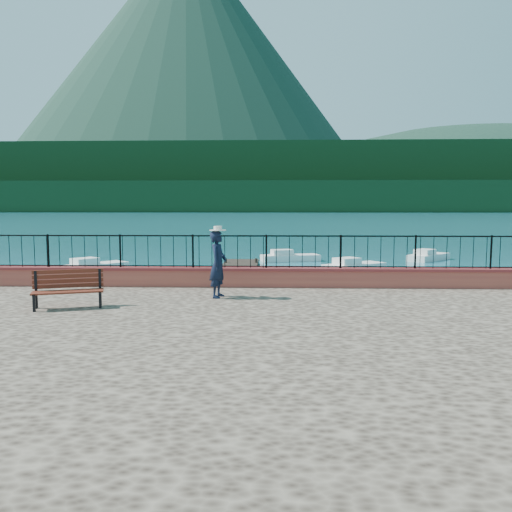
# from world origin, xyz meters

# --- Properties ---
(ground) EXTENTS (2000.00, 2000.00, 0.00)m
(ground) POSITION_xyz_m (0.00, 0.00, 0.00)
(ground) COLOR #19596B
(ground) RESTS_ON ground
(promenade) EXTENTS (30.00, 20.00, 1.20)m
(promenade) POSITION_xyz_m (0.00, -6.00, 0.60)
(promenade) COLOR #332821
(promenade) RESTS_ON ground
(parapet) EXTENTS (28.00, 0.46, 0.58)m
(parapet) POSITION_xyz_m (0.00, 3.70, 1.49)
(parapet) COLOR #AB503D
(parapet) RESTS_ON promenade
(railing) EXTENTS (27.00, 0.05, 0.95)m
(railing) POSITION_xyz_m (0.00, 3.70, 2.25)
(railing) COLOR black
(railing) RESTS_ON parapet
(dock) EXTENTS (2.00, 16.00, 0.30)m
(dock) POSITION_xyz_m (-2.00, 12.00, 0.15)
(dock) COLOR #2D231C
(dock) RESTS_ON ground
(far_forest) EXTENTS (900.00, 60.00, 18.00)m
(far_forest) POSITION_xyz_m (0.00, 300.00, 9.00)
(far_forest) COLOR black
(far_forest) RESTS_ON ground
(foothills) EXTENTS (900.00, 120.00, 44.00)m
(foothills) POSITION_xyz_m (0.00, 360.00, 22.00)
(foothills) COLOR black
(foothills) RESTS_ON ground
(volcano) EXTENTS (560.00, 560.00, 380.00)m
(volcano) POSITION_xyz_m (-120.00, 700.00, 190.00)
(volcano) COLOR #142D23
(volcano) RESTS_ON ground
(companion_hill) EXTENTS (448.00, 384.00, 180.00)m
(companion_hill) POSITION_xyz_m (220.00, 560.00, 0.00)
(companion_hill) COLOR #142D23
(companion_hill) RESTS_ON ground
(park_bench) EXTENTS (1.69, 1.01, 0.89)m
(park_bench) POSITION_xyz_m (-4.95, 0.41, 1.47)
(park_bench) COLOR black
(park_bench) RESTS_ON promenade
(person) EXTENTS (0.54, 0.71, 1.77)m
(person) POSITION_xyz_m (-1.55, 1.92, 2.09)
(person) COLOR black
(person) RESTS_ON promenade
(hat) EXTENTS (0.44, 0.44, 0.12)m
(hat) POSITION_xyz_m (-1.55, 1.92, 3.03)
(hat) COLOR silver
(hat) RESTS_ON person
(boat_0) EXTENTS (4.00, 1.92, 0.80)m
(boat_0) POSITION_xyz_m (-7.38, 9.62, 0.40)
(boat_0) COLOR white
(boat_0) RESTS_ON ground
(boat_1) EXTENTS (3.82, 1.36, 0.80)m
(boat_1) POSITION_xyz_m (1.33, 11.24, 0.40)
(boat_1) COLOR silver
(boat_1) RESTS_ON ground
(boat_2) EXTENTS (3.80, 3.18, 0.80)m
(boat_2) POSITION_xyz_m (4.43, 16.69, 0.40)
(boat_2) COLOR silver
(boat_2) RESTS_ON ground
(boat_3) EXTENTS (3.36, 3.64, 0.80)m
(boat_3) POSITION_xyz_m (-10.07, 16.17, 0.40)
(boat_3) COLOR silver
(boat_3) RESTS_ON ground
(boat_4) EXTENTS (4.01, 2.24, 0.80)m
(boat_4) POSITION_xyz_m (1.03, 21.60, 0.40)
(boat_4) COLOR silver
(boat_4) RESTS_ON ground
(boat_5) EXTENTS (3.42, 3.46, 0.80)m
(boat_5) POSITION_xyz_m (10.30, 22.45, 0.40)
(boat_5) COLOR silver
(boat_5) RESTS_ON ground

